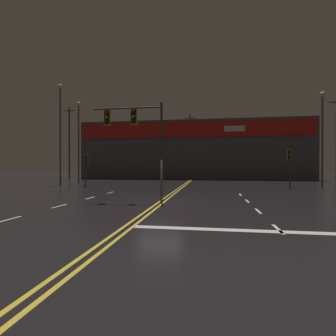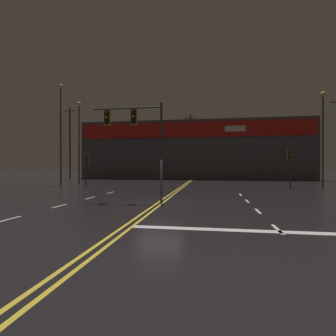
{
  "view_description": "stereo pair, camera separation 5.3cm",
  "coord_description": "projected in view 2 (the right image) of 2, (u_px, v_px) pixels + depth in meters",
  "views": [
    {
      "loc": [
        2.78,
        -14.62,
        2.1
      ],
      "look_at": [
        0.0,
        3.04,
        2.0
      ],
      "focal_mm": 28.0,
      "sensor_mm": 36.0,
      "label": 1
    },
    {
      "loc": [
        2.83,
        -14.62,
        2.1
      ],
      "look_at": [
        0.0,
        3.04,
        2.0
      ],
      "focal_mm": 28.0,
      "sensor_mm": 36.0,
      "label": 2
    }
  ],
  "objects": [
    {
      "name": "traffic_signal_corner_northwest",
      "position": [
        86.0,
        163.0,
        28.09
      ],
      "size": [
        0.42,
        0.36,
        3.37
      ],
      "color": "#38383D",
      "rests_on": "ground"
    },
    {
      "name": "utility_pole_row",
      "position": [
        192.0,
        142.0,
        43.24
      ],
      "size": [
        46.06,
        0.26,
        12.65
      ],
      "color": "#4C3828",
      "rests_on": "ground"
    },
    {
      "name": "streetlight_median_approach",
      "position": [
        323.0,
        126.0,
        25.55
      ],
      "size": [
        0.56,
        0.56,
        9.43
      ],
      "color": "#59595E",
      "rests_on": "ground"
    },
    {
      "name": "building_backdrop",
      "position": [
        194.0,
        151.0,
        47.48
      ],
      "size": [
        38.59,
        10.23,
        9.82
      ],
      "color": "#4C4C51",
      "rests_on": "ground"
    },
    {
      "name": "traffic_signal_corner_northeast",
      "position": [
        290.0,
        160.0,
        24.86
      ],
      "size": [
        0.42,
        0.36,
        3.73
      ],
      "color": "#38383D",
      "rests_on": "ground"
    },
    {
      "name": "streetlight_far_left",
      "position": [
        79.0,
        132.0,
        32.96
      ],
      "size": [
        0.56,
        0.56,
        10.25
      ],
      "color": "#59595E",
      "rests_on": "ground"
    },
    {
      "name": "streetlight_near_left",
      "position": [
        61.0,
        122.0,
        30.06
      ],
      "size": [
        0.56,
        0.56,
        11.57
      ],
      "color": "#59595E",
      "rests_on": "ground"
    },
    {
      "name": "ground_plane",
      "position": [
        160.0,
        203.0,
        14.89
      ],
      "size": [
        200.0,
        200.0,
        0.0
      ],
      "primitive_type": "plane",
      "color": "black"
    },
    {
      "name": "traffic_signal_median",
      "position": [
        134.0,
        127.0,
        15.99
      ],
      "size": [
        4.36,
        0.36,
        5.94
      ],
      "color": "#38383D",
      "rests_on": "ground"
    },
    {
      "name": "road_markings",
      "position": [
        174.0,
        207.0,
        13.6
      ],
      "size": [
        15.06,
        60.0,
        0.01
      ],
      "color": "gold",
      "rests_on": "ground"
    }
  ]
}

